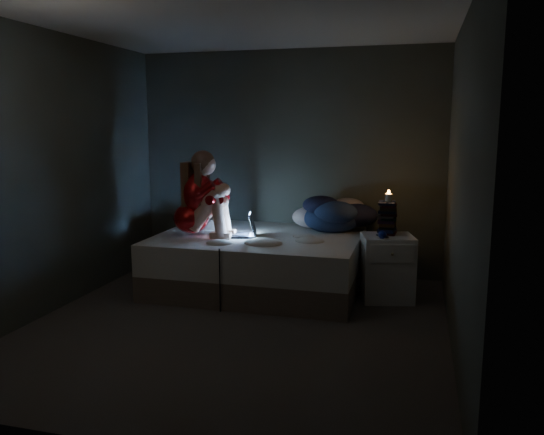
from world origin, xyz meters
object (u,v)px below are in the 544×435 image
at_px(bed, 259,262).
at_px(candle, 389,194).
at_px(phone, 381,236).
at_px(woman, 191,193).
at_px(nightstand, 387,268).
at_px(laptop, 238,224).

bearing_deg(bed, candle, 2.15).
xyz_separation_m(candle, phone, (-0.05, -0.13, -0.40)).
xyz_separation_m(bed, woman, (-0.68, -0.21, 0.75)).
bearing_deg(candle, bed, -177.85).
distance_m(nightstand, candle, 0.74).
xyz_separation_m(laptop, phone, (1.48, 0.04, -0.05)).
bearing_deg(laptop, woman, 176.36).
height_order(woman, laptop, woman).
bearing_deg(woman, nightstand, 1.77).
relative_size(woman, nightstand, 1.38).
height_order(bed, nightstand, nightstand).
distance_m(laptop, phone, 1.48).
relative_size(laptop, nightstand, 0.57).
bearing_deg(phone, candle, 52.97).
bearing_deg(woman, candle, 3.94).
relative_size(bed, candle, 26.56).
xyz_separation_m(bed, candle, (1.34, 0.05, 0.77)).
bearing_deg(woman, phone, 0.42).
bearing_deg(woman, laptop, 6.87).
bearing_deg(bed, laptop, -147.81).
relative_size(bed, laptop, 5.72).
relative_size(woman, phone, 6.48).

